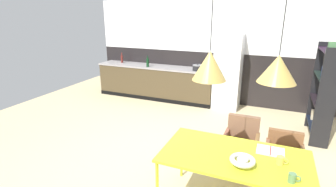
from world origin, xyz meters
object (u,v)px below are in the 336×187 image
object	(u,v)px
pendant_lamp_over_table_far	(278,69)
dining_table	(234,159)
armchair_far_side	(284,151)
mug_white_ceramic	(281,160)
open_shelf_unit	(323,90)
armchair_corner_seat	(242,137)
fruit_bowl	(242,161)
open_book	(270,151)
pendant_lamp_over_table_near	(210,65)
mug_short_terracotta	(293,178)
cooking_pot	(198,68)
bottle_vinegar_dark	(122,59)
refrigerator_column	(228,72)
bottle_wine_green	(148,62)

from	to	relation	value
pendant_lamp_over_table_far	dining_table	bearing A→B (deg)	172.01
pendant_lamp_over_table_far	armchair_far_side	bearing A→B (deg)	75.77
mug_white_ceramic	armchair_far_side	bearing A→B (deg)	84.49
dining_table	open_shelf_unit	xyz separation A→B (m)	(1.17, 2.58, 0.23)
armchair_corner_seat	fruit_bowl	world-z (taller)	fruit_bowl
armchair_far_side	open_book	bearing A→B (deg)	73.07
dining_table	pendant_lamp_over_table_far	bearing A→B (deg)	-7.99
open_book	pendant_lamp_over_table_near	xyz separation A→B (m)	(-0.70, -0.30, 1.01)
dining_table	mug_short_terracotta	distance (m)	0.65
cooking_pot	mug_short_terracotta	bearing A→B (deg)	-61.23
dining_table	bottle_vinegar_dark	bearing A→B (deg)	136.33
open_book	pendant_lamp_over_table_far	world-z (taller)	pendant_lamp_over_table_far
refrigerator_column	cooking_pot	world-z (taller)	refrigerator_column
refrigerator_column	armchair_far_side	size ratio (longest dim) A/B	2.51
armchair_corner_seat	mug_white_ceramic	bearing A→B (deg)	118.78
armchair_far_side	mug_short_terracotta	world-z (taller)	mug_short_terracotta
armchair_far_side	bottle_wine_green	bearing A→B (deg)	-36.52
armchair_corner_seat	fruit_bowl	bearing A→B (deg)	97.14
pendant_lamp_over_table_near	open_shelf_unit	bearing A→B (deg)	60.26
refrigerator_column	open_shelf_unit	world-z (taller)	open_shelf_unit
mug_white_ceramic	open_book	bearing A→B (deg)	113.02
fruit_bowl	pendant_lamp_over_table_far	world-z (taller)	pendant_lamp_over_table_far
bottle_wine_green	open_shelf_unit	bearing A→B (deg)	-11.25
pendant_lamp_over_table_far	armchair_corner_seat	bearing A→B (deg)	109.96
armchair_corner_seat	bottle_vinegar_dark	xyz separation A→B (m)	(-3.75, 2.68, 0.49)
open_book	cooking_pot	world-z (taller)	cooking_pot
open_shelf_unit	pendant_lamp_over_table_far	xyz separation A→B (m)	(-0.85, -2.63, 0.85)
fruit_bowl	open_book	distance (m)	0.51
mug_short_terracotta	cooking_pot	bearing A→B (deg)	118.77
armchair_far_side	bottle_wine_green	world-z (taller)	bottle_wine_green
armchair_corner_seat	pendant_lamp_over_table_far	bearing A→B (deg)	110.39
armchair_far_side	bottle_wine_green	size ratio (longest dim) A/B	2.42
cooking_pot	pendant_lamp_over_table_far	distance (m)	4.02
fruit_bowl	armchair_corner_seat	bearing A→B (deg)	96.71
refrigerator_column	armchair_corner_seat	world-z (taller)	refrigerator_column
dining_table	armchair_corner_seat	size ratio (longest dim) A/B	1.98
fruit_bowl	cooking_pot	bearing A→B (deg)	113.43
pendant_lamp_over_table_far	mug_white_ceramic	bearing A→B (deg)	18.47
open_shelf_unit	dining_table	bearing A→B (deg)	-24.45
armchair_corner_seat	bottle_vinegar_dark	size ratio (longest dim) A/B	2.88
fruit_bowl	bottle_wine_green	world-z (taller)	bottle_wine_green
cooking_pot	pendant_lamp_over_table_near	size ratio (longest dim) A/B	0.27
armchair_far_side	bottle_vinegar_dark	size ratio (longest dim) A/B	2.50
fruit_bowl	mug_white_ceramic	size ratio (longest dim) A/B	2.19
pendant_lamp_over_table_near	pendant_lamp_over_table_far	size ratio (longest dim) A/B	1.04
fruit_bowl	open_book	world-z (taller)	fruit_bowl
mug_white_ceramic	bottle_wine_green	bearing A→B (deg)	134.39
refrigerator_column	mug_short_terracotta	size ratio (longest dim) A/B	15.71
open_shelf_unit	open_book	bearing A→B (deg)	-19.01
armchair_corner_seat	bottle_wine_green	distance (m)	3.75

